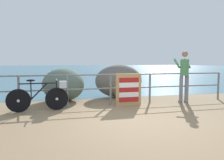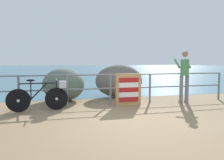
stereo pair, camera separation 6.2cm
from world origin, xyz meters
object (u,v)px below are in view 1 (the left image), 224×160
object	(u,v)px
folded_deckchair_stack	(128,90)
breakwater_boulder_main	(119,81)
person_at_railing	(184,74)
breakwater_boulder_left	(63,85)
bicycle	(43,95)

from	to	relation	value
folded_deckchair_stack	breakwater_boulder_main	world-z (taller)	breakwater_boulder_main
person_at_railing	breakwater_boulder_main	distance (m)	2.54
breakwater_boulder_left	breakwater_boulder_main	bearing A→B (deg)	9.58
breakwater_boulder_main	breakwater_boulder_left	distance (m)	2.21
folded_deckchair_stack	breakwater_boulder_main	size ratio (longest dim) A/B	0.54
breakwater_boulder_main	breakwater_boulder_left	size ratio (longest dim) A/B	1.29
person_at_railing	breakwater_boulder_left	world-z (taller)	person_at_railing
bicycle	breakwater_boulder_left	xyz separation A→B (m)	(0.59, 1.42, 0.13)
bicycle	breakwater_boulder_left	world-z (taller)	breakwater_boulder_left
bicycle	folded_deckchair_stack	xyz separation A→B (m)	(2.61, 0.09, 0.06)
bicycle	breakwater_boulder_left	size ratio (longest dim) A/B	1.14
bicycle	person_at_railing	xyz separation A→B (m)	(4.61, 0.06, 0.53)
person_at_railing	breakwater_boulder_main	world-z (taller)	person_at_railing
breakwater_boulder_main	bicycle	bearing A→B (deg)	-147.14
person_at_railing	breakwater_boulder_left	bearing A→B (deg)	83.03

